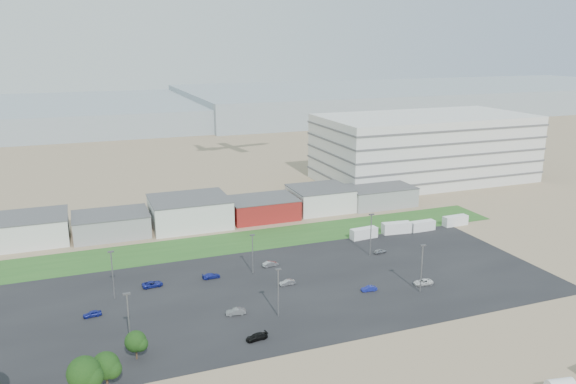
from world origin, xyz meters
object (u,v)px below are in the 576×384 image
box_trailer_a (364,233)px  parked_car_0 (423,282)px  parked_car_5 (92,314)px  parked_car_8 (380,251)px  parked_car_4 (236,312)px  parked_car_10 (89,366)px  parked_car_6 (211,276)px  parked_car_9 (152,284)px  parked_car_7 (287,283)px  parked_car_1 (369,289)px  parked_car_11 (270,264)px  parked_car_3 (257,337)px

box_trailer_a → parked_car_0: (-2.31, -31.60, -0.83)m
parked_car_5 → parked_car_8: 70.20m
parked_car_0 → parked_car_8: size_ratio=1.27×
parked_car_4 → parked_car_10: (-27.63, -9.64, -0.08)m
parked_car_10 → parked_car_8: bearing=-64.9°
parked_car_6 → parked_car_8: 43.57m
parked_car_6 → parked_car_9: bearing=86.2°
parked_car_0 → parked_car_7: size_ratio=1.23×
parked_car_0 → parked_car_5: (-68.78, 10.35, -0.01)m
parked_car_4 → parked_car_9: parked_car_4 is taller
parked_car_6 → parked_car_1: bearing=-125.4°
parked_car_1 → parked_car_11: parked_car_11 is taller
parked_car_6 → box_trailer_a: bearing=-79.2°
box_trailer_a → parked_car_3: box_trailer_a is taller
parked_car_0 → parked_car_4: bearing=-87.2°
parked_car_0 → parked_car_1: size_ratio=1.28×
parked_car_4 → parked_car_9: bearing=-137.5°
parked_car_4 → parked_car_5: 27.91m
box_trailer_a → parked_car_10: 82.73m
parked_car_1 → parked_car_5: (-56.04, 8.98, 0.03)m
parked_car_5 → parked_car_9: bearing=121.6°
parked_car_4 → parked_car_10: parked_car_4 is taller
parked_car_0 → parked_car_10: parked_car_0 is taller
parked_car_5 → parked_car_7: parked_car_5 is taller
box_trailer_a → parked_car_4: 54.12m
parked_car_1 → parked_car_8: size_ratio=1.00×
parked_car_7 → parked_car_1: bearing=56.8°
box_trailer_a → parked_car_5: 74.21m
parked_car_1 → parked_car_8: (13.48, 18.69, 0.02)m
box_trailer_a → parked_car_8: 11.68m
box_trailer_a → parked_car_5: box_trailer_a is taller
parked_car_3 → parked_car_8: parked_car_3 is taller
parked_car_0 → box_trailer_a: bearing=-179.8°
parked_car_1 → parked_car_3: (-28.80, -10.86, 0.02)m
parked_car_3 → parked_car_8: size_ratio=1.18×
parked_car_4 → box_trailer_a: bearing=131.4°
parked_car_3 → parked_car_10: bearing=-99.2°
parked_car_10 → parked_car_4: bearing=-67.6°
parked_car_7 → parked_car_8: same height
parked_car_0 → parked_car_9: (-55.90, 20.19, 0.02)m
parked_car_4 → parked_car_6: 18.95m
parked_car_1 → box_trailer_a: bearing=159.0°
box_trailer_a → parked_car_8: (-1.57, -11.54, -0.85)m
parked_car_10 → parked_car_5: bearing=-0.7°
parked_car_3 → parked_car_11: bearing=149.6°
parked_car_9 → parked_car_11: parked_car_11 is taller
box_trailer_a → parked_car_11: (-30.33, -9.73, -0.80)m
parked_car_3 → parked_car_11: (13.52, 31.37, 0.05)m
box_trailer_a → parked_car_10: bearing=-155.6°
box_trailer_a → parked_car_7: size_ratio=2.16×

